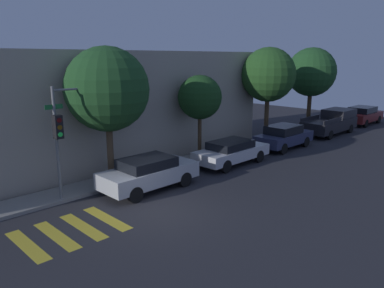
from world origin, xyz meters
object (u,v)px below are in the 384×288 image
(sedan_middle, at_px, (231,151))
(pickup_truck, at_px, (331,122))
(sedan_far_end, at_px, (284,136))
(tree_midblock, at_px, (200,98))
(traffic_light_pole, at_px, (69,121))
(tree_behind_truck, at_px, (311,72))
(tree_far_end, at_px, (268,75))
(sedan_near_corner, at_px, (149,173))
(tree_near_corner, at_px, (107,89))
(sedan_tail_of_row, at_px, (363,115))

(sedan_middle, xyz_separation_m, pickup_truck, (11.68, -0.00, 0.18))
(sedan_far_end, xyz_separation_m, tree_midblock, (-5.60, 1.92, 2.69))
(sedan_far_end, relative_size, tree_midblock, 0.90)
(traffic_light_pole, bearing_deg, tree_behind_truck, 1.86)
(tree_midblock, height_order, tree_far_end, tree_far_end)
(traffic_light_pole, height_order, tree_behind_truck, tree_behind_truck)
(sedan_middle, bearing_deg, sedan_far_end, -0.00)
(sedan_near_corner, height_order, pickup_truck, pickup_truck)
(pickup_truck, bearing_deg, tree_near_corner, 173.87)
(sedan_middle, bearing_deg, tree_far_end, 17.80)
(sedan_far_end, distance_m, sedan_tail_of_row, 12.37)
(sedan_far_end, height_order, sedan_tail_of_row, sedan_tail_of_row)
(traffic_light_pole, xyz_separation_m, tree_behind_truck, (20.12, 0.66, 1.29))
(sedan_middle, bearing_deg, sedan_tail_of_row, -0.00)
(tree_far_end, bearing_deg, sedan_tail_of_row, -9.46)
(sedan_middle, bearing_deg, tree_behind_truck, 9.31)
(sedan_far_end, height_order, tree_behind_truck, tree_behind_truck)
(pickup_truck, bearing_deg, sedan_tail_of_row, 0.00)
(sedan_near_corner, bearing_deg, traffic_light_pole, 155.89)
(sedan_tail_of_row, bearing_deg, tree_midblock, 173.90)
(sedan_near_corner, relative_size, sedan_middle, 0.97)
(sedan_far_end, bearing_deg, tree_behind_truck, 16.27)
(pickup_truck, xyz_separation_m, tree_near_corner, (-17.90, 1.92, 3.36))
(sedan_near_corner, distance_m, tree_midblock, 6.09)
(sedan_near_corner, xyz_separation_m, tree_far_end, (11.55, 1.92, 3.70))
(sedan_tail_of_row, bearing_deg, tree_far_end, 170.54)
(sedan_near_corner, xyz_separation_m, tree_near_corner, (-0.65, 1.92, 3.48))
(pickup_truck, xyz_separation_m, tree_far_end, (-5.69, 1.92, 3.58))
(traffic_light_pole, xyz_separation_m, sedan_far_end, (13.54, -1.27, -2.41))
(sedan_near_corner, distance_m, sedan_middle, 5.57)
(tree_near_corner, xyz_separation_m, tree_behind_truck, (17.95, 0.00, 0.24))
(sedan_tail_of_row, xyz_separation_m, tree_midblock, (-17.97, 1.92, 2.67))
(sedan_far_end, bearing_deg, pickup_truck, -0.00)
(traffic_light_pole, xyz_separation_m, sedan_tail_of_row, (25.91, -1.27, -2.39))
(sedan_near_corner, relative_size, sedan_tail_of_row, 0.96)
(sedan_tail_of_row, height_order, tree_near_corner, tree_near_corner)
(sedan_near_corner, height_order, tree_far_end, tree_far_end)
(sedan_far_end, bearing_deg, tree_midblock, 161.05)
(sedan_far_end, bearing_deg, traffic_light_pole, 174.66)
(sedan_near_corner, bearing_deg, pickup_truck, -0.00)
(traffic_light_pole, bearing_deg, sedan_near_corner, -24.11)
(tree_far_end, bearing_deg, tree_behind_truck, -0.00)
(sedan_middle, height_order, tree_behind_truck, tree_behind_truck)
(sedan_middle, relative_size, tree_behind_truck, 0.71)
(tree_far_end, distance_m, tree_behind_truck, 5.74)
(sedan_middle, bearing_deg, tree_near_corner, 162.84)
(tree_midblock, bearing_deg, tree_behind_truck, 0.00)
(tree_near_corner, bearing_deg, tree_midblock, 0.00)
(tree_far_end, xyz_separation_m, tree_behind_truck, (5.74, -0.00, 0.01))
(pickup_truck, distance_m, tree_far_end, 7.00)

